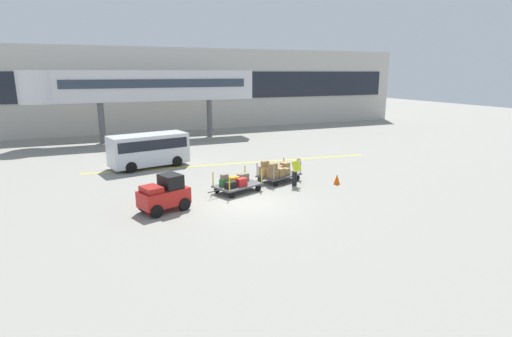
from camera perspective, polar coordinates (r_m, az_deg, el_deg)
name	(u,v)px	position (r m, az deg, el deg)	size (l,w,h in m)	color
ground_plane	(247,203)	(18.78, -1.35, -4.89)	(120.00, 120.00, 0.00)	gray
apron_lead_line	(236,163)	(26.85, -2.91, 0.73)	(19.22, 0.20, 0.01)	yellow
terminal_building	(152,90)	(43.09, -14.55, 10.72)	(58.32, 2.51, 8.32)	#BCB7AD
jet_bridge	(136,86)	(36.84, -16.59, 11.07)	(19.38, 3.00, 6.07)	silver
baggage_tug	(164,194)	(17.97, -12.80, -3.57)	(2.35, 1.81, 1.58)	red
baggage_cart_lead	(236,183)	(20.34, -2.81, -2.06)	(3.07, 2.10, 1.10)	#4C4C4F
baggage_cart_middle	(276,172)	(22.22, 2.85, -0.44)	(3.07, 2.10, 1.21)	#4C4C4F
baggage_handler	(296,170)	(21.46, 5.66, -0.21)	(0.57, 0.57, 1.56)	black
shuttle_van	(149,148)	(26.49, -14.94, 2.83)	(5.09, 2.87, 2.10)	silver
safety_cone_near	(337,179)	(22.21, 11.37, -1.51)	(0.36, 0.36, 0.55)	#EA590F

